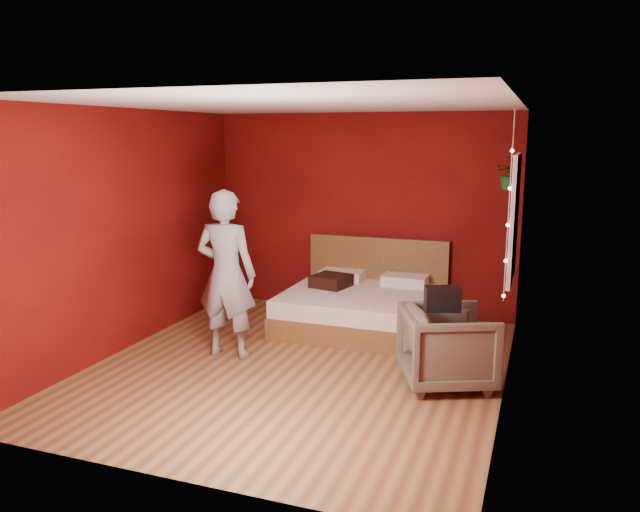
{
  "coord_description": "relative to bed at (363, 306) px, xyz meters",
  "views": [
    {
      "loc": [
        2.25,
        -5.57,
        2.32
      ],
      "look_at": [
        0.09,
        0.4,
        1.08
      ],
      "focal_mm": 35.0,
      "sensor_mm": 36.0,
      "label": 1
    }
  ],
  "objects": [
    {
      "name": "bed",
      "position": [
        0.0,
        0.0,
        0.0
      ],
      "size": [
        1.84,
        1.56,
        1.01
      ],
      "color": "brown",
      "rests_on": "ground"
    },
    {
      "name": "floor",
      "position": [
        -0.25,
        -1.5,
        -0.26
      ],
      "size": [
        4.5,
        4.5,
        0.0
      ],
      "primitive_type": "plane",
      "color": "olive",
      "rests_on": "ground"
    },
    {
      "name": "fairy_lights",
      "position": [
        1.69,
        -1.13,
        1.24
      ],
      "size": [
        0.04,
        0.04,
        1.45
      ],
      "color": "silver",
      "rests_on": "room_walls"
    },
    {
      "name": "armchair",
      "position": [
        1.23,
        -1.46,
        0.11
      ],
      "size": [
        1.06,
        1.05,
        0.74
      ],
      "primitive_type": "imported",
      "rotation": [
        0.0,
        0.0,
        1.98
      ],
      "color": "#575745",
      "rests_on": "ground"
    },
    {
      "name": "throw_pillow",
      "position": [
        -0.44,
        0.06,
        0.27
      ],
      "size": [
        0.49,
        0.49,
        0.15
      ],
      "primitive_type": "cube",
      "rotation": [
        0.0,
        0.0,
        -0.21
      ],
      "color": "black",
      "rests_on": "bed"
    },
    {
      "name": "person",
      "position": [
        -1.08,
        -1.45,
        0.63
      ],
      "size": [
        0.67,
        0.46,
        1.78
      ],
      "primitive_type": "imported",
      "rotation": [
        0.0,
        0.0,
        3.2
      ],
      "color": "gray",
      "rests_on": "ground"
    },
    {
      "name": "room_walls",
      "position": [
        -0.25,
        -1.5,
        1.42
      ],
      "size": [
        4.04,
        4.54,
        2.62
      ],
      "color": "maroon",
      "rests_on": "ground"
    },
    {
      "name": "window",
      "position": [
        1.72,
        -0.6,
        1.24
      ],
      "size": [
        0.05,
        0.97,
        1.27
      ],
      "color": "white",
      "rests_on": "room_walls"
    },
    {
      "name": "handbag",
      "position": [
        1.18,
        -1.54,
        0.59
      ],
      "size": [
        0.35,
        0.26,
        0.23
      ],
      "primitive_type": "cube",
      "rotation": [
        0.0,
        0.0,
        0.35
      ],
      "color": "black",
      "rests_on": "armchair"
    },
    {
      "name": "hanging_plant",
      "position": [
        1.63,
        0.09,
        1.64
      ],
      "size": [
        0.34,
        0.31,
        0.88
      ],
      "color": "silver",
      "rests_on": "room_walls"
    }
  ]
}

